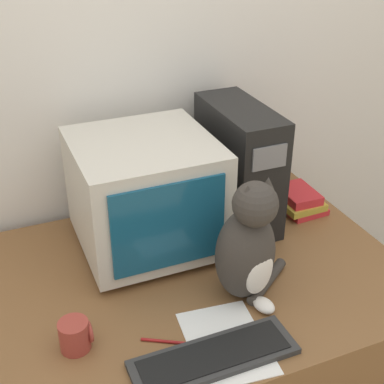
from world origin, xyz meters
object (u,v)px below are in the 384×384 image
Objects in this scene: cat at (248,247)px; crt_monitor at (145,194)px; computer_tower at (238,165)px; book_stack at (298,200)px; mug at (75,335)px; keyboard at (214,357)px; pen at (167,342)px.

crt_monitor is at bearing 103.46° from cat.
computer_tower is 0.31m from book_stack.
computer_tower is (0.37, 0.04, 0.02)m from crt_monitor.
book_stack is at bearing 22.50° from mug.
cat is at bearing 1.76° from mug.
keyboard is 1.11× the size of cat.
crt_monitor is 1.14× the size of cat.
book_stack is (0.43, 0.38, -0.14)m from cat.
crt_monitor is at bearing -179.71° from book_stack.
cat is at bearing -138.48° from book_stack.
mug is at bearing 150.47° from keyboard.
pen is at bearing -18.85° from mug.
cat is at bearing -113.11° from computer_tower.
keyboard is 0.33m from cat.
computer_tower is 4.98× the size of mug.
keyboard is 0.38m from mug.
keyboard is at bearing -148.30° from cat.
crt_monitor is 0.61m from keyboard.
crt_monitor is 0.37m from computer_tower.
computer_tower reaches higher than pen.
keyboard is 0.85m from book_stack.
mug is (-0.95, -0.39, 0.01)m from book_stack.
computer_tower is 0.76m from keyboard.
book_stack is at bearing 33.31° from pen.
book_stack is 2.27× the size of mug.
crt_monitor is 0.54m from mug.
cat is (0.20, 0.20, 0.17)m from keyboard.
computer_tower is at bearing 47.42° from pen.
book_stack is at bearing 0.29° from crt_monitor.
book_stack is at bearing 42.73° from keyboard.
keyboard is at bearing -48.27° from pen.
computer_tower is at bearing 170.81° from book_stack.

